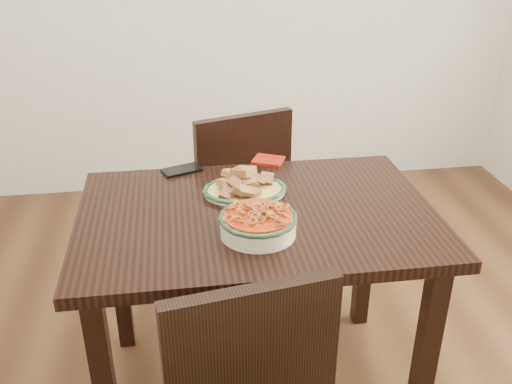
{
  "coord_description": "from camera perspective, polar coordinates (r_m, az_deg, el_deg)",
  "views": [
    {
      "loc": [
        -0.36,
        -1.65,
        1.63
      ],
      "look_at": [
        -0.12,
        -0.03,
        0.81
      ],
      "focal_mm": 40.0,
      "sensor_mm": 36.0,
      "label": 1
    }
  ],
  "objects": [
    {
      "name": "chair_far",
      "position": [
        2.53,
        -2.13,
        0.03
      ],
      "size": [
        0.52,
        0.52,
        0.89
      ],
      "rotation": [
        0.0,
        0.0,
        3.43
      ],
      "color": "black",
      "rests_on": "ground"
    },
    {
      "name": "napkin",
      "position": [
        2.21,
        1.24,
        3.18
      ],
      "size": [
        0.14,
        0.13,
        0.01
      ],
      "primitive_type": "cube",
      "rotation": [
        0.0,
        0.0,
        -0.45
      ],
      "color": "#981A0B",
      "rests_on": "dining_table"
    },
    {
      "name": "smartphone",
      "position": [
        2.14,
        -7.43,
        2.19
      ],
      "size": [
        0.16,
        0.12,
        0.01
      ],
      "primitive_type": "cube",
      "rotation": [
        0.0,
        0.0,
        0.36
      ],
      "color": "black",
      "rests_on": "dining_table"
    },
    {
      "name": "fish_plate",
      "position": [
        1.94,
        -1.15,
        1.05
      ],
      "size": [
        0.28,
        0.22,
        0.11
      ],
      "color": "beige",
      "rests_on": "dining_table"
    },
    {
      "name": "noodle_bowl",
      "position": [
        1.7,
        0.21,
        -2.94
      ],
      "size": [
        0.24,
        0.24,
        0.08
      ],
      "color": "white",
      "rests_on": "dining_table"
    },
    {
      "name": "floor",
      "position": [
        2.35,
        2.86,
        -17.46
      ],
      "size": [
        3.5,
        3.5,
        0.0
      ],
      "primitive_type": "plane",
      "color": "#3C2413",
      "rests_on": "ground"
    },
    {
      "name": "dining_table",
      "position": [
        1.9,
        0.09,
        -4.69
      ],
      "size": [
        1.15,
        0.77,
        0.75
      ],
      "color": "black",
      "rests_on": "ground"
    }
  ]
}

